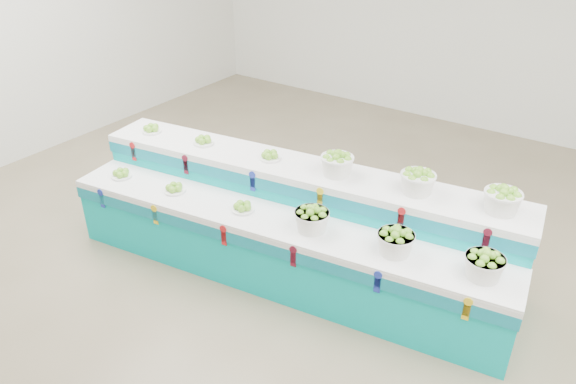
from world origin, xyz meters
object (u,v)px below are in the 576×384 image
object	(u,v)px
display_stand	(288,224)
plate_upper_mid	(203,140)
basket_lower_left	(312,219)
basket_upper_right	(502,200)

from	to	relation	value
display_stand	plate_upper_mid	world-z (taller)	plate_upper_mid
basket_lower_left	plate_upper_mid	bearing A→B (deg)	167.64
display_stand	plate_upper_mid	distance (m)	1.29
display_stand	basket_lower_left	bearing A→B (deg)	-36.11
basket_lower_left	basket_upper_right	size ratio (longest dim) A/B	1.00
plate_upper_mid	basket_upper_right	distance (m)	2.97
display_stand	basket_upper_right	bearing A→B (deg)	8.41
display_stand	basket_lower_left	xyz separation A→B (m)	(0.41, -0.22, 0.32)
display_stand	basket_lower_left	distance (m)	0.56
basket_lower_left	plate_upper_mid	size ratio (longest dim) A/B	1.45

